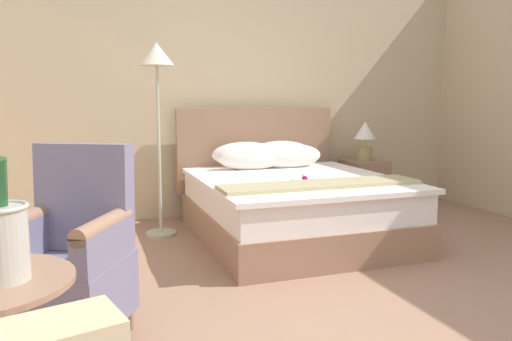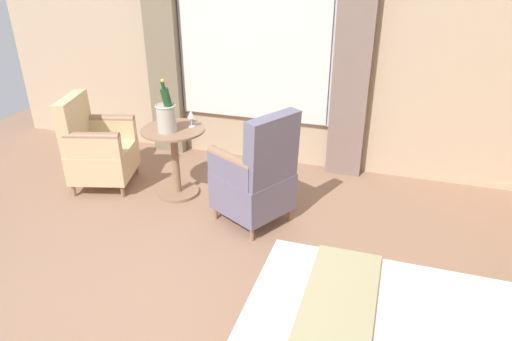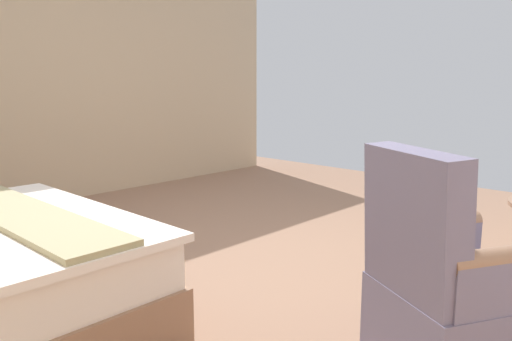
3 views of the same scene
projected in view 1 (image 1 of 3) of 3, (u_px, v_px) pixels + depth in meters
name	position (u px, v px, depth m)	size (l,w,h in m)	color
ground_plane	(377.00, 334.00, 2.69)	(7.61, 7.61, 0.00)	#99725A
wall_headboard_side	(222.00, 86.00, 5.41)	(5.83, 0.12, 2.81)	#C6B18A
bed	(289.00, 199.00, 4.61)	(1.74, 2.05, 1.16)	#977056
nightstand	(363.00, 186.00, 5.64)	(0.44, 0.46, 0.58)	#977056
bedside_lamp	(365.00, 137.00, 5.56)	(0.24, 0.24, 0.43)	olive
floor_lamp_brass	(157.00, 78.00, 4.46)	(0.32, 0.32, 1.76)	#B3B8A3
armchair_by_window	(70.00, 262.00, 2.54)	(0.74, 0.75, 1.03)	#977056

